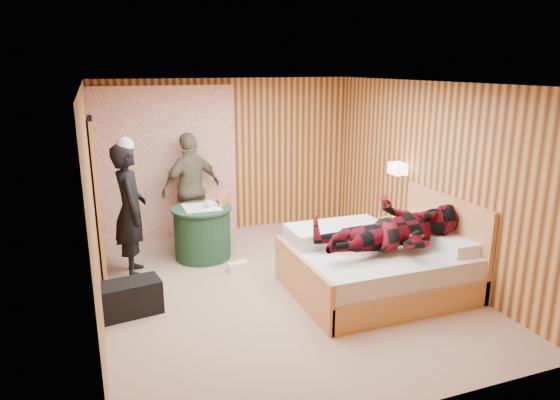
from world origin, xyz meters
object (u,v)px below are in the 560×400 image
object	(u,v)px
round_table	(202,232)
woman_standing	(130,210)
bed	(379,264)
chair_near	(219,218)
wall_lamp	(398,168)
chair_far	(193,209)
duffel_bag	(130,298)
man_on_bed	(394,218)
nightstand	(401,241)
man_at_table	(192,188)

from	to	relation	value
round_table	woman_standing	size ratio (longest dim) A/B	0.49
bed	chair_near	distance (m)	2.48
wall_lamp	round_table	xyz separation A→B (m)	(-2.62, 0.90, -0.92)
bed	chair_far	bearing A→B (deg)	126.06
chair_far	duffel_bag	xyz separation A→B (m)	(-1.12, -2.08, -0.35)
man_on_bed	chair_near	bearing A→B (deg)	126.01
chair_far	woman_standing	size ratio (longest dim) A/B	0.53
duffel_bag	man_on_bed	xyz separation A→B (m)	(2.96, -0.63, 0.80)
duffel_bag	woman_standing	size ratio (longest dim) A/B	0.38
chair_near	man_on_bed	distance (m)	2.71
round_table	chair_far	size ratio (longest dim) A/B	0.92
nightstand	round_table	xyz separation A→B (m)	(-2.57, 1.14, 0.07)
wall_lamp	man_on_bed	bearing A→B (deg)	-124.29
chair_far	chair_near	bearing A→B (deg)	-60.92
chair_far	chair_near	xyz separation A→B (m)	(0.27, -0.55, -0.01)
chair_near	man_at_table	distance (m)	0.73
duffel_bag	nightstand	bearing A→B (deg)	-4.71
chair_far	wall_lamp	bearing A→B (deg)	-27.92
bed	woman_standing	distance (m)	3.24
wall_lamp	round_table	size ratio (longest dim) A/B	0.30
round_table	chair_near	world-z (taller)	chair_near
wall_lamp	bed	xyz separation A→B (m)	(-0.80, -0.91, -0.98)
nightstand	chair_far	world-z (taller)	chair_far
duffel_bag	wall_lamp	bearing A→B (deg)	-1.05
chair_near	man_on_bed	bearing A→B (deg)	67.51
round_table	man_on_bed	world-z (taller)	man_on_bed
chair_near	chair_far	bearing A→B (deg)	-122.67
chair_near	woman_standing	distance (m)	1.35
wall_lamp	man_at_table	bearing A→B (deg)	148.27
round_table	duffel_bag	bearing A→B (deg)	-128.66
bed	round_table	world-z (taller)	bed
nightstand	wall_lamp	bearing A→B (deg)	79.96
wall_lamp	chair_near	world-z (taller)	wall_lamp
wall_lamp	woman_standing	bearing A→B (deg)	169.75
bed	man_on_bed	xyz separation A→B (m)	(0.03, -0.23, 0.67)
nightstand	woman_standing	size ratio (longest dim) A/B	0.35
bed	duffel_bag	distance (m)	2.96
round_table	man_at_table	xyz separation A→B (m)	(0.00, 0.72, 0.48)
bed	chair_far	size ratio (longest dim) A/B	2.23
man_at_table	chair_near	bearing A→B (deg)	92.46
nightstand	chair_far	distance (m)	3.16
man_on_bed	duffel_bag	bearing A→B (deg)	167.91
man_at_table	duffel_bag	bearing A→B (deg)	39.83
wall_lamp	bed	world-z (taller)	wall_lamp
chair_near	man_at_table	bearing A→B (deg)	-123.75
chair_far	man_on_bed	distance (m)	3.31
man_at_table	man_on_bed	size ratio (longest dim) A/B	0.97
wall_lamp	man_on_bed	distance (m)	1.41
bed	woman_standing	bearing A→B (deg)	150.89
bed	chair_near	bearing A→B (deg)	128.61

